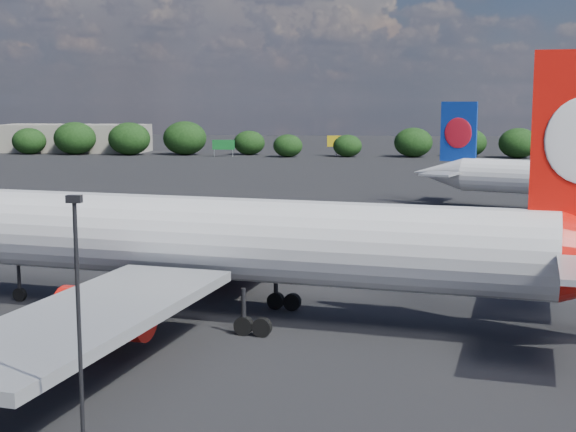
# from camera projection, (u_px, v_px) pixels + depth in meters

# --- Properties ---
(ground) EXTENTS (500.00, 500.00, 0.00)m
(ground) POSITION_uv_depth(u_px,v_px,m) (198.00, 223.00, 98.96)
(ground) COLOR black
(ground) RESTS_ON ground
(qantas_airliner) EXTENTS (54.82, 52.38, 17.95)m
(qantas_airliner) POSITION_uv_depth(u_px,v_px,m) (256.00, 243.00, 54.20)
(qantas_airliner) COLOR silver
(qantas_airliner) RESTS_ON ground
(apron_lamp_post) EXTENTS (0.55, 0.30, 11.64)m
(apron_lamp_post) POSITION_uv_depth(u_px,v_px,m) (79.00, 334.00, 29.46)
(apron_lamp_post) COLOR black
(apron_lamp_post) RESTS_ON ground
(terminal_building) EXTENTS (42.00, 16.00, 8.00)m
(terminal_building) POSITION_uv_depth(u_px,v_px,m) (75.00, 138.00, 234.83)
(terminal_building) COLOR gray
(terminal_building) RESTS_ON ground
(highway_sign) EXTENTS (6.00, 0.30, 4.50)m
(highway_sign) POSITION_uv_depth(u_px,v_px,m) (223.00, 145.00, 214.52)
(highway_sign) COLOR #146425
(highway_sign) RESTS_ON ground
(billboard_yellow) EXTENTS (5.00, 0.30, 5.50)m
(billboard_yellow) POSITION_uv_depth(u_px,v_px,m) (336.00, 142.00, 217.33)
(billboard_yellow) COLOR gold
(billboard_yellow) RESTS_ON ground
(horizon_treeline) EXTENTS (201.53, 14.64, 9.31)m
(horizon_treeline) POSITION_uv_depth(u_px,v_px,m) (316.00, 141.00, 216.13)
(horizon_treeline) COLOR black
(horizon_treeline) RESTS_ON ground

